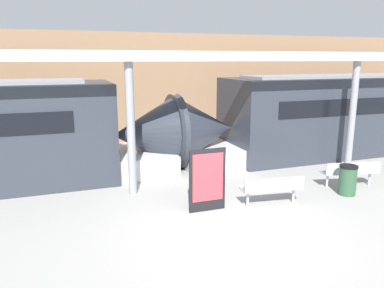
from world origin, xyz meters
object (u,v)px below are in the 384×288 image
(support_column_far, at_px, (352,116))
(poster_board, at_px, (207,180))
(trash_bin, at_px, (348,180))
(bench_near, at_px, (273,187))
(train_left, at_px, (361,114))
(support_column_near, at_px, (131,130))
(bench_far, at_px, (351,171))

(support_column_far, bearing_deg, poster_board, -162.90)
(poster_board, relative_size, support_column_far, 0.44)
(trash_bin, bearing_deg, bench_near, 179.95)
(train_left, distance_m, support_column_near, 10.45)
(bench_near, bearing_deg, support_column_far, 33.11)
(bench_far, distance_m, poster_board, 4.81)
(poster_board, bearing_deg, support_column_far, 17.10)
(support_column_near, bearing_deg, poster_board, -50.65)
(support_column_near, bearing_deg, trash_bin, -20.38)
(bench_far, relative_size, poster_board, 1.09)
(train_left, height_order, bench_far, train_left)
(trash_bin, bearing_deg, support_column_far, 47.88)
(trash_bin, xyz_separation_m, support_column_near, (-5.79, 2.15, 1.44))
(trash_bin, height_order, support_column_far, support_column_far)
(support_column_near, relative_size, support_column_far, 1.00)
(poster_board, height_order, support_column_far, support_column_far)
(poster_board, bearing_deg, bench_near, -8.04)
(trash_bin, relative_size, support_column_near, 0.23)
(bench_near, height_order, support_column_near, support_column_near)
(train_left, xyz_separation_m, bench_near, (-6.90, -4.31, -1.02))
(poster_board, relative_size, support_column_near, 0.44)
(support_column_near, bearing_deg, bench_far, -14.56)
(bench_near, xyz_separation_m, poster_board, (-1.76, 0.25, 0.33))
(trash_bin, xyz_separation_m, support_column_far, (1.95, 2.15, 1.44))
(trash_bin, relative_size, support_column_far, 0.23)
(support_column_near, bearing_deg, train_left, 11.94)
(bench_far, height_order, trash_bin, trash_bin)
(bench_far, xyz_separation_m, poster_board, (-4.79, -0.25, 0.33))
(train_left, distance_m, support_column_far, 3.31)
(bench_near, height_order, support_column_far, support_column_far)
(bench_near, relative_size, poster_board, 1.03)
(train_left, distance_m, poster_board, 9.59)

